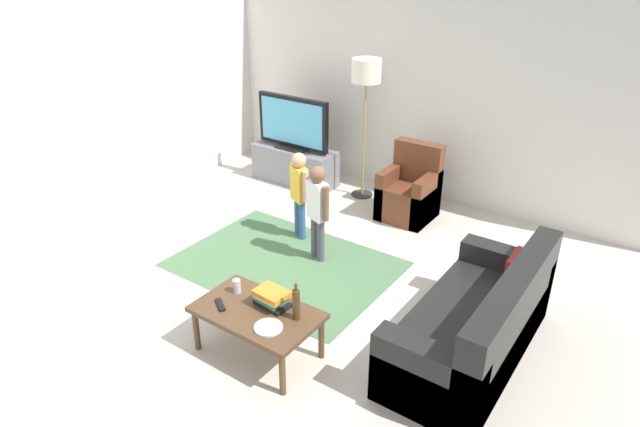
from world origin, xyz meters
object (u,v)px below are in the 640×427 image
(armchair, at_px, (410,193))
(plate, at_px, (268,327))
(tv, at_px, (293,123))
(bottle, at_px, (296,304))
(couch, at_px, (480,328))
(child_near_tv, at_px, (299,188))
(book_stack, at_px, (271,298))
(tv_remote, at_px, (220,305))
(child_center, at_px, (318,205))
(tv_stand, at_px, (295,165))
(coffee_table, at_px, (257,315))
(soda_can, at_px, (237,286))
(floor_lamp, at_px, (366,78))

(armchair, relative_size, plate, 4.09)
(tv, xyz_separation_m, bottle, (2.26, -2.90, -0.29))
(couch, xyz_separation_m, plate, (-1.26, -1.09, 0.14))
(tv, bearing_deg, bottle, -52.07)
(armchair, height_order, bottle, armchair)
(child_near_tv, distance_m, book_stack, 1.93)
(book_stack, relative_size, tv_remote, 1.78)
(child_center, distance_m, bottle, 1.62)
(tv_stand, height_order, child_center, child_center)
(coffee_table, xyz_separation_m, plate, (0.22, -0.12, 0.06))
(book_stack, bearing_deg, couch, 30.83)
(child_center, xyz_separation_m, bottle, (0.80, -1.40, -0.08))
(tv_stand, distance_m, tv_remote, 3.56)
(soda_can, bearing_deg, coffee_table, -18.43)
(child_near_tv, height_order, book_stack, child_near_tv)
(tv_stand, xyz_separation_m, tv_remote, (1.66, -3.14, 0.19))
(book_stack, distance_m, plate, 0.30)
(tv_remote, bearing_deg, floor_lamp, 133.72)
(coffee_table, distance_m, book_stack, 0.18)
(tv_stand, xyz_separation_m, coffee_table, (1.94, -3.02, 0.13))
(floor_lamp, height_order, bottle, floor_lamp)
(plate, bearing_deg, tv, 124.69)
(tv_remote, distance_m, soda_can, 0.23)
(child_near_tv, bearing_deg, couch, -18.68)
(floor_lamp, height_order, plate, floor_lamp)
(couch, relative_size, child_center, 1.71)
(floor_lamp, distance_m, tv_remote, 3.54)
(floor_lamp, relative_size, book_stack, 5.89)
(book_stack, relative_size, plate, 1.37)
(tv_stand, distance_m, armchair, 1.79)
(tv, height_order, book_stack, tv)
(child_near_tv, relative_size, plate, 4.60)
(tv, height_order, couch, tv)
(coffee_table, relative_size, book_stack, 3.31)
(couch, relative_size, soda_can, 15.00)
(armchair, relative_size, child_center, 0.86)
(couch, bearing_deg, tv, 149.32)
(armchair, height_order, child_center, child_center)
(child_center, bearing_deg, tv, 134.36)
(child_near_tv, bearing_deg, soda_can, -69.81)
(armchair, relative_size, book_stack, 2.98)
(couch, height_order, tv_remote, couch)
(book_stack, bearing_deg, child_near_tv, 120.36)
(tv_stand, xyz_separation_m, child_center, (1.46, -1.52, 0.39))
(child_center, relative_size, tv_remote, 6.18)
(tv_stand, height_order, armchair, armchair)
(couch, relative_size, tv_remote, 10.59)
(tv_stand, distance_m, tv, 0.60)
(coffee_table, distance_m, soda_can, 0.33)
(coffee_table, relative_size, tv_remote, 5.88)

